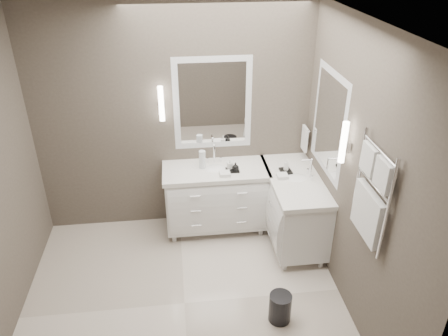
{
  "coord_description": "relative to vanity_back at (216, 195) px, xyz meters",
  "views": [
    {
      "loc": [
        0.01,
        -3.21,
        3.31
      ],
      "look_at": [
        0.49,
        0.7,
        1.14
      ],
      "focal_mm": 35.0,
      "sensor_mm": 36.0,
      "label": 1
    }
  ],
  "objects": [
    {
      "name": "wall_right",
      "position": [
        1.15,
        -1.23,
        0.86
      ],
      "size": [
        0.01,
        3.0,
        2.7
      ],
      "primitive_type": "cube",
      "color": "#504840",
      "rests_on": "floor"
    },
    {
      "name": "amenity_tray_right",
      "position": [
        0.79,
        -0.18,
        0.38
      ],
      "size": [
        0.13,
        0.17,
        0.02
      ],
      "primitive_type": "cube",
      "rotation": [
        0.0,
        0.0,
        0.09
      ],
      "color": "black",
      "rests_on": "vanity_right"
    },
    {
      "name": "waste_bin",
      "position": [
        0.45,
        -1.54,
        -0.34
      ],
      "size": [
        0.28,
        0.28,
        0.3
      ],
      "primitive_type": "cylinder",
      "rotation": [
        0.0,
        0.0,
        0.4
      ],
      "color": "black",
      "rests_on": "floor"
    },
    {
      "name": "mirror_right",
      "position": [
        1.14,
        -0.43,
        1.06
      ],
      "size": [
        0.02,
        0.9,
        1.1
      ],
      "color": "white",
      "rests_on": "wall_right"
    },
    {
      "name": "soap_bottle_a",
      "position": [
        0.16,
        -0.06,
        0.45
      ],
      "size": [
        0.07,
        0.07,
        0.12
      ],
      "primitive_type": "imported",
      "rotation": [
        0.0,
        0.0,
        0.26
      ],
      "color": "white",
      "rests_on": "amenity_tray_back"
    },
    {
      "name": "wall_back",
      "position": [
        -0.45,
        0.28,
        0.86
      ],
      "size": [
        3.2,
        0.01,
        2.7
      ],
      "primitive_type": "cube",
      "color": "#504840",
      "rests_on": "floor"
    },
    {
      "name": "towel_bar_corner",
      "position": [
        1.09,
        0.13,
        0.63
      ],
      "size": [
        0.03,
        0.22,
        0.3
      ],
      "color": "white",
      "rests_on": "wall_right"
    },
    {
      "name": "water_bottle",
      "position": [
        -0.15,
        0.03,
        0.47
      ],
      "size": [
        0.1,
        0.1,
        0.22
      ],
      "primitive_type": "cylinder",
      "rotation": [
        0.0,
        0.0,
        -0.38
      ],
      "color": "silver",
      "rests_on": "vanity_back"
    },
    {
      "name": "floor",
      "position": [
        -0.45,
        -1.23,
        -0.49
      ],
      "size": [
        3.2,
        3.0,
        0.01
      ],
      "primitive_type": "cube",
      "color": "silver",
      "rests_on": "ground"
    },
    {
      "name": "soap_bottle_c",
      "position": [
        0.79,
        -0.18,
        0.46
      ],
      "size": [
        0.07,
        0.07,
        0.15
      ],
      "primitive_type": "imported",
      "rotation": [
        0.0,
        0.0,
        -0.21
      ],
      "color": "white",
      "rests_on": "amenity_tray_right"
    },
    {
      "name": "ceiling",
      "position": [
        -0.45,
        -1.23,
        2.22
      ],
      "size": [
        3.2,
        3.0,
        0.01
      ],
      "primitive_type": "cube",
      "color": "white",
      "rests_on": "wall_back"
    },
    {
      "name": "soap_bottle_b",
      "position": [
        0.22,
        -0.11,
        0.44
      ],
      "size": [
        0.09,
        0.09,
        0.1
      ],
      "primitive_type": "imported",
      "rotation": [
        0.0,
        0.0,
        -0.26
      ],
      "color": "black",
      "rests_on": "amenity_tray_back"
    },
    {
      "name": "vanity_right",
      "position": [
        0.88,
        -0.33,
        0.0
      ],
      "size": [
        0.59,
        1.24,
        0.97
      ],
      "color": "white",
      "rests_on": "floor"
    },
    {
      "name": "amenity_tray_back",
      "position": [
        0.19,
        -0.08,
        0.38
      ],
      "size": [
        0.16,
        0.12,
        0.02
      ],
      "primitive_type": "cube",
      "rotation": [
        0.0,
        0.0,
        -0.02
      ],
      "color": "black",
      "rests_on": "vanity_back"
    },
    {
      "name": "sconce_back",
      "position": [
        -0.58,
        0.2,
        1.11
      ],
      "size": [
        0.06,
        0.06,
        0.4
      ],
      "color": "white",
      "rests_on": "wall_back"
    },
    {
      "name": "vanity_back",
      "position": [
        0.0,
        0.0,
        0.0
      ],
      "size": [
        1.24,
        0.59,
        0.97
      ],
      "color": "white",
      "rests_on": "floor"
    },
    {
      "name": "mirror_back",
      "position": [
        -0.0,
        0.26,
        1.06
      ],
      "size": [
        0.9,
        0.02,
        1.1
      ],
      "color": "white",
      "rests_on": "wall_back"
    },
    {
      "name": "wall_front",
      "position": [
        -0.45,
        -2.73,
        0.86
      ],
      "size": [
        3.2,
        0.01,
        2.7
      ],
      "primitive_type": "cube",
      "color": "#504840",
      "rests_on": "floor"
    },
    {
      "name": "sconce_right",
      "position": [
        1.08,
        -1.01,
        1.11
      ],
      "size": [
        0.06,
        0.06,
        0.4
      ],
      "color": "white",
      "rests_on": "wall_right"
    },
    {
      "name": "towel_ladder",
      "position": [
        1.1,
        -1.63,
        0.91
      ],
      "size": [
        0.06,
        0.58,
        0.9
      ],
      "color": "white",
      "rests_on": "wall_right"
    }
  ]
}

